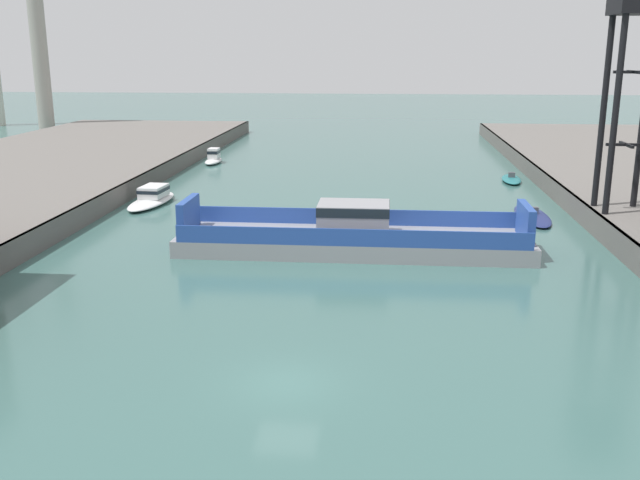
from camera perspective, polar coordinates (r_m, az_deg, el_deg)
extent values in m
plane|color=#3D6660|center=(28.87, -2.71, -11.36)|extent=(400.00, 400.00, 0.00)
cube|color=#4C4742|center=(52.23, -20.37, 0.75)|extent=(0.30, 140.00, 1.71)
cube|color=#4C4742|center=(49.51, 22.74, -0.22)|extent=(0.30, 140.00, 1.71)
cube|color=#939399|center=(46.91, 2.68, -0.23)|extent=(22.98, 5.85, 1.10)
cube|color=#284CA3|center=(49.41, 2.84, 1.86)|extent=(22.06, 0.13, 1.10)
cube|color=#284CA3|center=(43.86, 2.52, 0.18)|extent=(22.06, 0.13, 1.10)
cube|color=#939399|center=(46.51, 2.70, 1.69)|extent=(4.60, 3.22, 2.13)
cube|color=black|center=(46.35, 2.71, 2.55)|extent=(4.64, 3.26, 0.60)
cube|color=#284CA3|center=(47.34, 16.12, 1.39)|extent=(0.50, 4.09, 2.20)
cube|color=#284CA3|center=(48.22, -10.47, 1.97)|extent=(0.50, 4.09, 2.20)
ellipsoid|color=#237075|center=(74.82, 15.05, 4.71)|extent=(2.21, 5.71, 0.44)
cube|color=#4C4C51|center=(74.74, 15.08, 5.06)|extent=(0.67, 0.44, 0.50)
ellipsoid|color=white|center=(63.00, -13.33, 3.03)|extent=(3.16, 8.36, 0.55)
cube|color=silver|center=(63.41, -13.16, 3.82)|extent=(2.01, 2.99, 0.98)
cube|color=black|center=(63.39, -13.17, 3.93)|extent=(2.07, 3.07, 0.29)
ellipsoid|color=navy|center=(58.79, 16.61, 1.89)|extent=(2.48, 8.22, 0.37)
cube|color=#4C4C51|center=(58.69, 16.64, 2.30)|extent=(0.84, 0.41, 0.50)
ellipsoid|color=white|center=(85.03, -8.52, 6.26)|extent=(1.68, 4.81, 0.56)
cube|color=silver|center=(85.25, -8.49, 6.88)|extent=(1.17, 1.69, 1.19)
cube|color=black|center=(85.23, -8.49, 6.98)|extent=(1.21, 1.73, 0.36)
cylinder|color=black|center=(55.53, 21.69, 9.36)|extent=(0.44, 0.44, 13.42)
cylinder|color=black|center=(52.86, 22.52, 9.05)|extent=(0.44, 0.44, 13.42)
cube|color=black|center=(54.81, 23.30, 7.01)|extent=(2.79, 0.20, 0.20)
cube|color=black|center=(54.81, 23.30, 7.01)|extent=(0.20, 2.79, 0.20)
cube|color=black|center=(54.46, 23.84, 12.18)|extent=(2.79, 0.20, 0.20)
cube|color=black|center=(54.46, 23.84, 12.18)|extent=(0.20, 2.79, 0.20)
cylinder|color=#9E998E|center=(122.57, -21.64, 15.23)|extent=(2.46, 2.46, 31.37)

